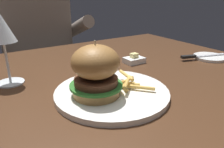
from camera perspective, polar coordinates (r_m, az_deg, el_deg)
dining_table at (r=0.65m, az=-7.06°, el=-9.78°), size 1.36×1.00×0.74m
main_plate at (r=0.56m, az=-0.05°, el=-4.86°), size 0.29×0.29×0.01m
burger_sandwich at (r=0.51m, az=-4.27°, el=0.85°), size 0.13×0.13×0.13m
fries_pile at (r=0.57m, az=3.15°, el=-2.34°), size 0.11×0.13×0.03m
wine_glass at (r=0.66m, az=-26.96°, el=10.18°), size 0.08×0.08×0.20m
bread_plate at (r=0.94m, az=24.15°, el=4.04°), size 0.12×0.12×0.01m
table_knife at (r=0.91m, az=21.84°, el=4.40°), size 0.19×0.07×0.01m
butter_dish at (r=0.81m, az=5.77°, el=3.74°), size 0.07×0.05×0.04m
diner_person at (r=1.39m, az=-18.30°, el=2.03°), size 0.51×0.36×1.18m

